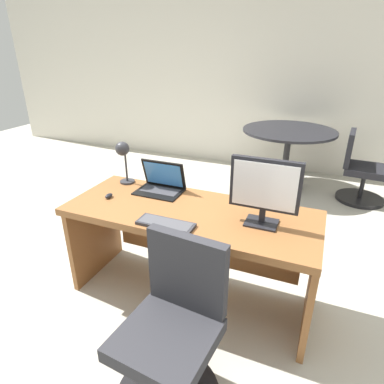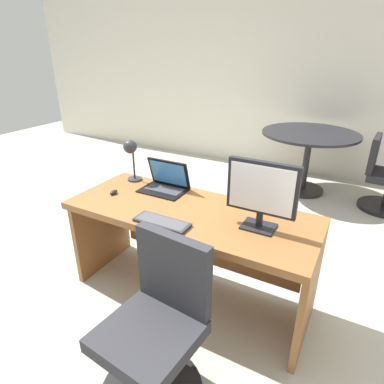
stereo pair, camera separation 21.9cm
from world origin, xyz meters
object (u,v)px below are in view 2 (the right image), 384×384
Objects in this scene: laptop at (166,180)px; meeting_chair_near at (384,181)px; meeting_table at (308,147)px; desk at (192,231)px; monitor at (262,191)px; desk_lamp at (131,152)px; mouse at (114,192)px; office_chair at (156,337)px; keyboard at (162,222)px.

laptop is 2.70m from meeting_chair_near.
meeting_table is at bearing 73.20° from laptop.
laptop is at bearing 150.96° from desk.
meeting_chair_near reaches higher than meeting_table.
desk is at bearing -29.04° from laptop.
monitor is 2.49m from meeting_table.
monitor reaches higher than desk_lamp.
desk is 2.43m from meeting_table.
mouse is 1.15m from office_chair.
laptop is 1.19m from office_chair.
monitor is at bearing -5.51° from desk.
meeting_chair_near is (1.90, 2.15, -0.64)m from desk_lamp.
monitor reaches higher than desk.
meeting_table is at bearing 87.79° from office_chair.
mouse is 2.68m from meeting_table.
office_chair is (0.55, -0.96, -0.43)m from laptop.
office_chair is at bearing -47.72° from desk_lamp.
meeting_chair_near is at bearing 54.02° from laptop.
office_chair is (0.21, -0.78, -0.17)m from desk.
mouse is 0.08× the size of office_chair.
mouse is at bearing -82.11° from desk_lamp.
office_chair is (0.27, -0.49, -0.37)m from keyboard.
monitor is 1.23× the size of laptop.
desk_lamp is at bearing 164.09° from desk.
meeting_table reaches higher than keyboard.
office_chair is at bearing -74.64° from desk.
keyboard is (-0.06, -0.29, 0.20)m from desk.
laptop is at bearing -125.98° from meeting_chair_near.
desk is at bearing -97.97° from meeting_table.
meeting_table is at bearing 82.03° from desk.
meeting_table reaches higher than mouse.
keyboard is at bearing -38.38° from desk_lamp.
meeting_chair_near is at bearing 62.27° from desk.
desk_lamp is at bearing 179.12° from laptop.
monitor is at bearing 24.14° from keyboard.
keyboard is at bearing -60.06° from laptop.
laptop is 2.33m from meeting_table.
keyboard is 1.05× the size of desk_lamp.
mouse reaches higher than desk.
desk_lamp is at bearing 97.89° from mouse.
monitor is at bearing -107.23° from meeting_chair_near.
office_chair is 1.08× the size of meeting_chair_near.
office_chair reaches higher than meeting_table.
office_chair is 3.20m from meeting_table.
desk is at bearing 105.36° from office_chair.
desk_lamp reaches higher than laptop.
meeting_chair_near is at bearing 71.98° from office_chair.
monitor reaches higher than meeting_table.
desk is 4.97× the size of laptop.
monitor is 0.99m from office_chair.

